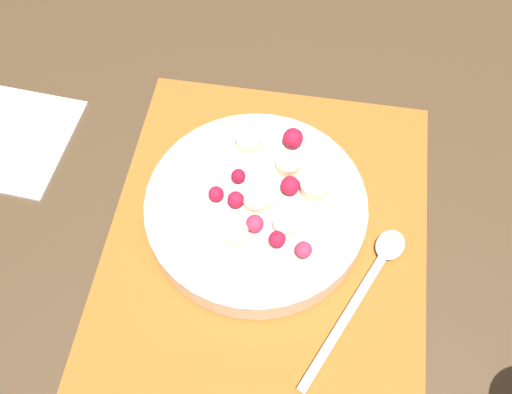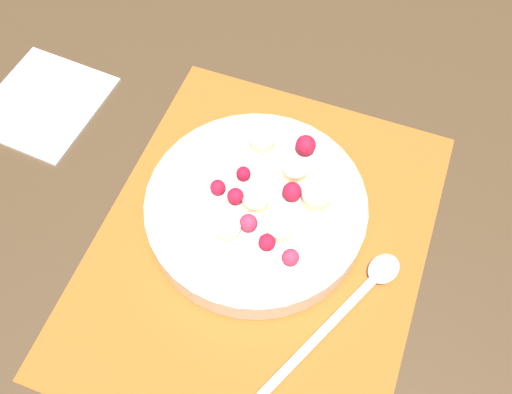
{
  "view_description": "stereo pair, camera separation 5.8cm",
  "coord_description": "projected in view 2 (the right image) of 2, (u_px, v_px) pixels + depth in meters",
  "views": [
    {
      "loc": [
        -0.26,
        -0.03,
        0.55
      ],
      "look_at": [
        0.03,
        0.02,
        0.05
      ],
      "focal_mm": 40.0,
      "sensor_mm": 36.0,
      "label": 1
    },
    {
      "loc": [
        -0.24,
        -0.09,
        0.55
      ],
      "look_at": [
        0.03,
        0.02,
        0.05
      ],
      "focal_mm": 40.0,
      "sensor_mm": 36.0,
      "label": 2
    }
  ],
  "objects": [
    {
      "name": "ground_plane",
      "position": [
        259.0,
        248.0,
        0.6
      ],
      "size": [
        3.0,
        3.0,
        0.0
      ],
      "primitive_type": "plane",
      "color": "#4C3823"
    },
    {
      "name": "placemat",
      "position": [
        259.0,
        247.0,
        0.6
      ],
      "size": [
        0.42,
        0.34,
        0.01
      ],
      "color": "#B26023",
      "rests_on": "ground_plane"
    },
    {
      "name": "fruit_bowl",
      "position": [
        257.0,
        207.0,
        0.6
      ],
      "size": [
        0.23,
        0.23,
        0.06
      ],
      "color": "silver",
      "rests_on": "placemat"
    },
    {
      "name": "spoon",
      "position": [
        359.0,
        294.0,
        0.57
      ],
      "size": [
        0.19,
        0.1,
        0.01
      ],
      "rotation": [
        0.0,
        0.0,
        5.85
      ],
      "color": "silver",
      "rests_on": "placemat"
    },
    {
      "name": "napkin",
      "position": [
        43.0,
        102.0,
        0.7
      ],
      "size": [
        0.15,
        0.14,
        0.01
      ],
      "color": "white",
      "rests_on": "ground_plane"
    }
  ]
}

